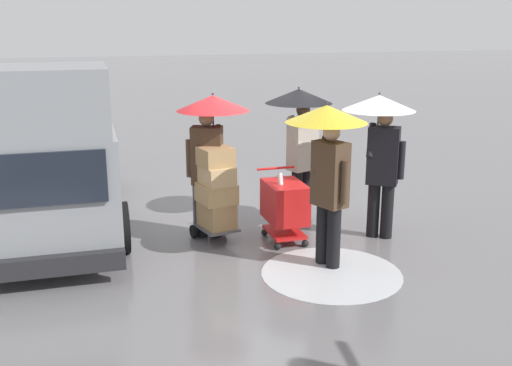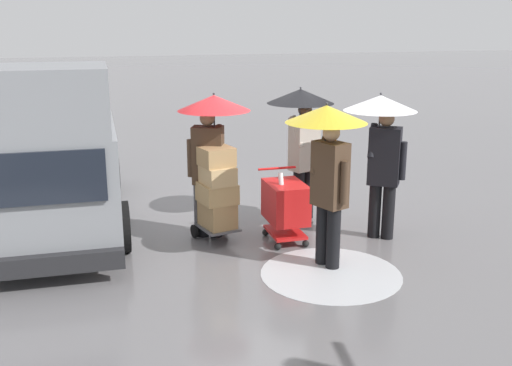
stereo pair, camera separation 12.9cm
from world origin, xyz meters
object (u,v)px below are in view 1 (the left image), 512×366
shopping_cart_vendor (285,204)px  hand_dolly_boxes (216,191)px  pedestrian_pink_side (210,132)px  pedestrian_white_side (328,147)px  cargo_van_parked_right (45,154)px  pedestrian_black_side (300,123)px  pedestrian_far_side (381,133)px

shopping_cart_vendor → hand_dolly_boxes: bearing=-15.8°
pedestrian_pink_side → pedestrian_white_side: size_ratio=1.00×
cargo_van_parked_right → pedestrian_black_side: cargo_van_parked_right is taller
cargo_van_parked_right → pedestrian_black_side: 3.92m
hand_dolly_boxes → pedestrian_white_side: size_ratio=0.65×
pedestrian_white_side → pedestrian_far_side: same height
pedestrian_pink_side → pedestrian_black_side: size_ratio=1.00×
pedestrian_black_side → cargo_van_parked_right: bearing=-10.0°
cargo_van_parked_right → pedestrian_black_side: bearing=170.0°
shopping_cart_vendor → pedestrian_pink_side: (0.97, -0.49, 1.02)m
shopping_cart_vendor → pedestrian_white_side: size_ratio=0.49×
hand_dolly_boxes → pedestrian_black_side: (-1.50, -0.62, 0.81)m
hand_dolly_boxes → pedestrian_pink_side: size_ratio=0.65×
pedestrian_pink_side → pedestrian_black_side: (-1.51, -0.40, 0.00)m
cargo_van_parked_right → pedestrian_pink_side: 2.60m
shopping_cart_vendor → pedestrian_far_side: (-1.38, 0.18, 1.00)m
shopping_cart_vendor → pedestrian_black_side: bearing=-121.5°
pedestrian_far_side → pedestrian_pink_side: bearing=-15.8°
pedestrian_white_side → pedestrian_far_side: bearing=-145.9°
pedestrian_pink_side → pedestrian_far_side: same height
pedestrian_pink_side → pedestrian_black_side: same height
shopping_cart_vendor → pedestrian_far_side: pedestrian_far_side is taller
hand_dolly_boxes → pedestrian_white_side: bearing=134.5°
hand_dolly_boxes → pedestrian_pink_side: bearing=-85.0°
pedestrian_pink_side → shopping_cart_vendor: bearing=153.2°
pedestrian_pink_side → cargo_van_parked_right: bearing=-24.9°
cargo_van_parked_right → pedestrian_pink_side: cargo_van_parked_right is taller
shopping_cart_vendor → pedestrian_white_side: bearing=104.5°
pedestrian_black_side → pedestrian_far_side: same height
cargo_van_parked_right → hand_dolly_boxes: bearing=151.0°
cargo_van_parked_right → pedestrian_far_side: bearing=159.5°
shopping_cart_vendor → cargo_van_parked_right: bearing=-25.4°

